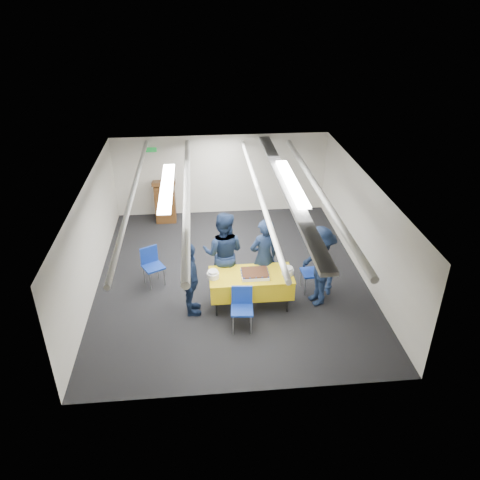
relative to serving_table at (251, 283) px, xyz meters
name	(u,v)px	position (x,y,z in m)	size (l,w,h in m)	color
ground	(231,276)	(-0.32, 1.15, -0.56)	(7.00, 7.00, 0.00)	black
room_shell	(233,197)	(-0.23, 1.56, 1.25)	(6.00, 7.00, 2.30)	silver
serving_table	(251,283)	(0.00, 0.00, 0.00)	(1.69, 0.81, 0.77)	black
sheet_cake	(255,274)	(0.07, -0.05, 0.26)	(0.56, 0.44, 0.10)	white
plate_stack_left	(213,275)	(-0.77, -0.05, 0.29)	(0.24, 0.24, 0.17)	white
plate_stack_right	(288,271)	(0.74, -0.05, 0.28)	(0.24, 0.24, 0.16)	white
podium	(165,201)	(-1.92, 4.20, 0.06)	(0.62, 0.53, 1.25)	brown
chair_near	(242,304)	(-0.25, -0.64, -0.03)	(0.46, 0.46, 0.87)	gray
chair_right	(316,269)	(1.45, 0.45, -0.03)	(0.45, 0.45, 0.87)	gray
chair_left	(151,262)	(-2.09, 1.07, -0.03)	(0.57, 0.57, 0.87)	gray
sailor_a	(264,257)	(0.32, 0.45, 0.33)	(0.64, 0.42, 1.77)	black
sailor_b	(223,253)	(-0.52, 0.62, 0.37)	(0.91, 0.71, 1.87)	black
sailor_c	(190,280)	(-1.23, -0.12, 0.24)	(0.94, 0.39, 1.60)	black
sailor_d	(318,266)	(1.38, 0.00, 0.32)	(1.13, 0.65, 1.75)	black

